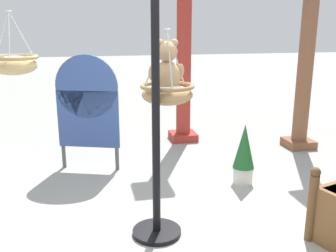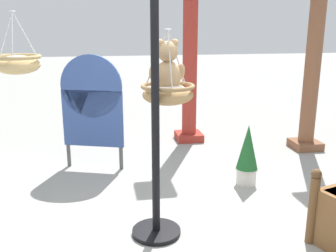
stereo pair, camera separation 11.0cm
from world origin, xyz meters
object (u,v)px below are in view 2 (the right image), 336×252
Objects in this scene: hanging_basket_with_teddy at (168,93)px; teddy_bear at (167,70)px; potted_plant_small_succulent at (247,155)px; display_sign_board at (92,104)px; display_pole_central at (156,155)px; greenhouse_pillar_left at (313,64)px; hanging_basket_left_high at (17,63)px; greenhouse_pillar_right at (190,54)px.

teddy_bear is (0.00, 0.02, 0.20)m from hanging_basket_with_teddy.
display_sign_board is at bearing 153.68° from potted_plant_small_succulent.
greenhouse_pillar_left reaches higher than display_pole_central.
greenhouse_pillar_left is at bearing 18.50° from hanging_basket_left_high.
hanging_basket_left_high reaches higher than display_sign_board.
hanging_basket_left_high reaches higher than hanging_basket_with_teddy.
display_pole_central is 3.66× the size of hanging_basket_with_teddy.
display_pole_central is at bearing -141.80° from greenhouse_pillar_left.
display_pole_central reaches higher than display_sign_board.
hanging_basket_left_high is 0.20× the size of greenhouse_pillar_right.
display_sign_board is at bearing 114.49° from hanging_basket_with_teddy.
hanging_basket_with_teddy is 1.40× the size of teddy_bear.
greenhouse_pillar_right reaches higher than greenhouse_pillar_left.
display_sign_board is (-0.70, 1.52, -0.59)m from teddy_bear.
greenhouse_pillar_left is at bearing -24.41° from greenhouse_pillar_right.
greenhouse_pillar_right is 1.95× the size of display_sign_board.
hanging_basket_left_high is (-1.21, 0.77, 0.73)m from display_pole_central.
greenhouse_pillar_right is 1.89m from display_sign_board.
display_pole_central is 0.84× the size of greenhouse_pillar_right.
teddy_bear is at bearing -148.65° from potted_plant_small_succulent.
teddy_bear is at bearing 90.00° from hanging_basket_with_teddy.
display_pole_central is at bearing -108.86° from greenhouse_pillar_right.
greenhouse_pillar_left is at bearing 36.25° from hanging_basket_with_teddy.
greenhouse_pillar_left is at bearing 35.90° from teddy_bear.
teddy_bear is 2.65m from greenhouse_pillar_right.
display_pole_central is at bearing -32.66° from hanging_basket_left_high.
hanging_basket_left_high is at bearing -161.50° from greenhouse_pillar_left.
display_pole_central is 5.14× the size of teddy_bear.
teddy_bear is 3.03m from greenhouse_pillar_left.
hanging_basket_with_teddy is 2.68m from greenhouse_pillar_right.
greenhouse_pillar_right is at bearing 72.45° from hanging_basket_with_teddy.
hanging_basket_left_high is 0.22× the size of greenhouse_pillar_left.
hanging_basket_left_high is at bearing 158.90° from hanging_basket_with_teddy.
hanging_basket_with_teddy is at bearing -107.55° from greenhouse_pillar_right.
greenhouse_pillar_left is 3.20m from display_sign_board.
display_sign_board is (-0.55, 1.79, 0.11)m from display_pole_central.
potted_plant_small_succulent is at bearing -82.20° from greenhouse_pillar_right.
teddy_bear is (0.15, 0.27, 0.70)m from display_pole_central.
hanging_basket_with_teddy is at bearing 59.04° from display_pole_central.
greenhouse_pillar_right is at bearing 33.62° from display_sign_board.
hanging_basket_left_high is 0.39× the size of display_sign_board.
hanging_basket_with_teddy is 1.54m from potted_plant_small_succulent.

